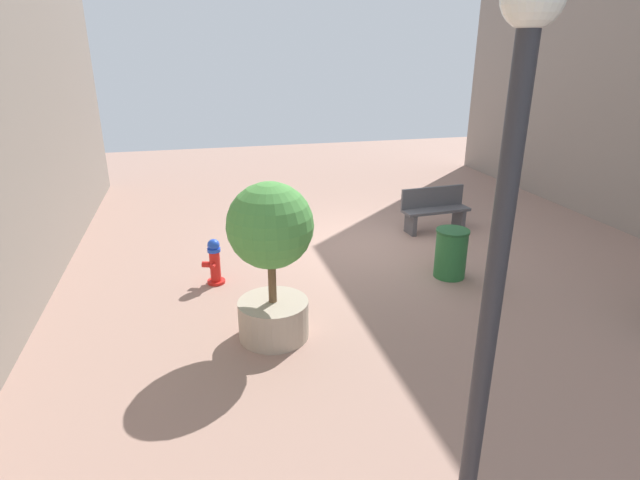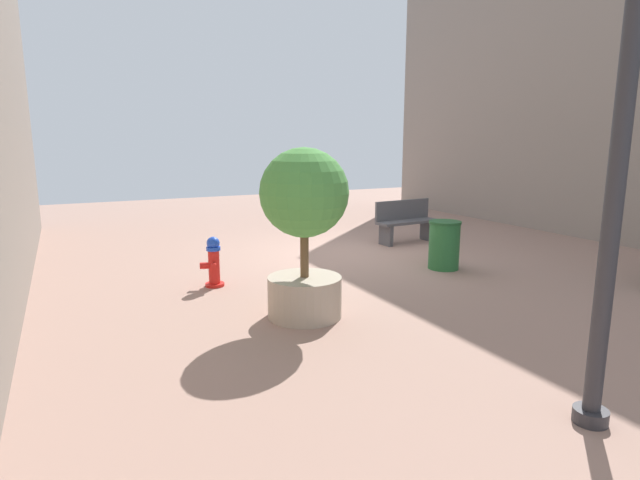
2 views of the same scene
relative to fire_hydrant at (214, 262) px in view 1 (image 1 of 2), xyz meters
The scene contains 6 objects.
ground_plane 3.33m from the fire_hydrant, 160.21° to the right, with size 23.40×23.40×0.00m, color #9E7A6B.
fire_hydrant is the anchor object (origin of this frame).
bench_near 5.08m from the fire_hydrant, 161.92° to the right, with size 1.52×0.54×0.95m.
planter_tree 2.25m from the fire_hydrant, 109.62° to the left, with size 1.14×1.14×2.21m.
street_lamp 6.05m from the fire_hydrant, 107.76° to the left, with size 0.36×0.36×4.23m.
trash_bin 4.08m from the fire_hydrant, 169.73° to the left, with size 0.57×0.57×0.87m.
Camera 1 is at (3.30, 9.20, 3.78)m, focal length 28.41 mm.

